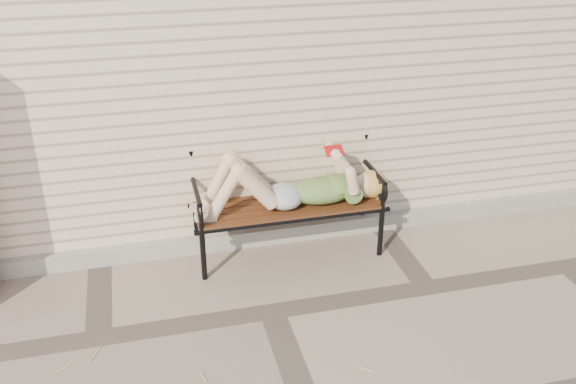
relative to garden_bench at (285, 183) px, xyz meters
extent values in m
plane|color=gray|center=(-0.32, -0.88, -0.61)|extent=(80.00, 80.00, 0.00)
cube|color=beige|center=(-0.32, 2.12, 0.89)|extent=(8.00, 4.00, 3.00)
cube|color=#A39E94|center=(-0.32, 0.09, -0.54)|extent=(8.00, 0.10, 0.15)
cylinder|color=black|center=(-0.75, -0.33, -0.39)|extent=(0.04, 0.04, 0.45)
cylinder|color=black|center=(-0.75, 0.12, -0.39)|extent=(0.04, 0.04, 0.45)
cylinder|color=black|center=(0.75, -0.33, -0.39)|extent=(0.04, 0.04, 0.45)
cylinder|color=black|center=(0.75, 0.12, -0.39)|extent=(0.04, 0.04, 0.45)
cube|color=#582D16|center=(0.00, -0.11, -0.16)|extent=(1.53, 0.49, 0.03)
cylinder|color=black|center=(0.00, -0.33, -0.18)|extent=(1.61, 0.04, 0.04)
cylinder|color=black|center=(0.00, 0.12, -0.18)|extent=(1.61, 0.04, 0.04)
torus|color=black|center=(0.00, 0.23, 0.34)|extent=(0.28, 0.04, 0.28)
ellipsoid|color=#093D44|center=(0.28, -0.14, -0.04)|extent=(0.54, 0.31, 0.21)
ellipsoid|color=#093D44|center=(0.40, -0.14, 0.00)|extent=(0.26, 0.30, 0.16)
ellipsoid|color=#A9A9AE|center=(-0.04, -0.14, -0.06)|extent=(0.30, 0.34, 0.19)
sphere|color=#CFAD8B|center=(0.68, -0.14, -0.04)|extent=(0.22, 0.22, 0.22)
ellipsoid|color=#D99C51|center=(0.73, -0.14, -0.04)|extent=(0.25, 0.26, 0.23)
cube|color=#A41213|center=(0.36, -0.14, 0.34)|extent=(0.14, 0.02, 0.02)
cube|color=beige|center=(0.36, -0.18, 0.32)|extent=(0.14, 0.09, 0.05)
cube|color=beige|center=(0.36, -0.09, 0.32)|extent=(0.14, 0.09, 0.05)
cube|color=#A41213|center=(0.36, -0.18, 0.32)|extent=(0.15, 0.09, 0.05)
cube|color=#A41213|center=(0.36, -0.09, 0.32)|extent=(0.15, 0.09, 0.05)
cylinder|color=#CABC62|center=(0.31, -1.58, -0.61)|extent=(0.16, 0.04, 0.01)
cylinder|color=#CABC62|center=(-0.98, -1.24, -0.61)|extent=(0.16, 0.03, 0.01)
cylinder|color=#CABC62|center=(0.28, -1.01, -0.61)|extent=(0.09, 0.14, 0.01)
cylinder|color=#CABC62|center=(-0.09, -1.61, -0.61)|extent=(0.09, 0.03, 0.01)
cylinder|color=#CABC62|center=(-1.24, -1.32, -0.61)|extent=(0.12, 0.11, 0.01)
cylinder|color=#CABC62|center=(-1.10, -1.32, -0.61)|extent=(0.06, 0.11, 0.01)
cylinder|color=#CABC62|center=(-0.94, -1.23, -0.61)|extent=(0.01, 0.15, 0.01)
camera|label=1|loc=(-1.14, -4.65, 2.32)|focal=40.00mm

